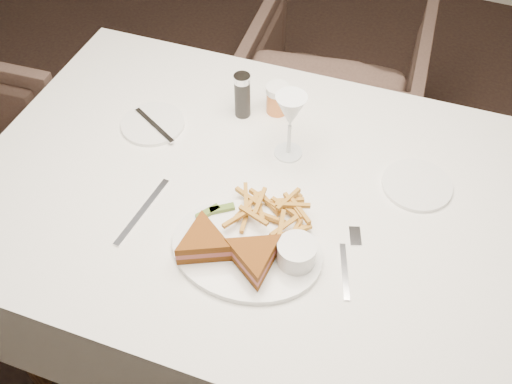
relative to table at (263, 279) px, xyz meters
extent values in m
plane|color=black|center=(-0.21, -0.08, -0.38)|extent=(5.00, 5.00, 0.00)
cube|color=white|center=(0.00, 0.00, 0.00)|extent=(1.41, 0.98, 0.75)
imported|color=#4B362E|center=(-0.09, 0.96, -0.05)|extent=(0.70, 0.66, 0.66)
ellipsoid|color=white|center=(0.03, -0.17, 0.38)|extent=(0.33, 0.27, 0.01)
cube|color=silver|center=(-0.23, -0.16, 0.38)|extent=(0.02, 0.21, 0.00)
cylinder|color=white|center=(-0.34, 0.10, 0.38)|extent=(0.16, 0.16, 0.01)
cylinder|color=white|center=(0.32, 0.15, 0.38)|extent=(0.16, 0.16, 0.01)
cylinder|color=black|center=(-0.15, 0.22, 0.44)|extent=(0.04, 0.04, 0.12)
cylinder|color=orange|center=(-0.07, 0.27, 0.42)|extent=(0.06, 0.06, 0.08)
cube|color=#496423|center=(-0.06, -0.10, 0.40)|extent=(0.05, 0.05, 0.01)
cube|color=#496423|center=(-0.08, -0.12, 0.40)|extent=(0.04, 0.06, 0.01)
cylinder|color=white|center=(0.13, -0.16, 0.42)|extent=(0.08, 0.08, 0.05)
camera|label=1|loc=(0.31, -0.79, 1.36)|focal=40.00mm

